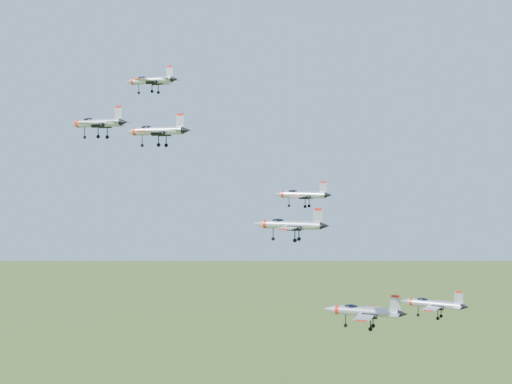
% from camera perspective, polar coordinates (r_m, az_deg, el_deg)
% --- Properties ---
extents(jet_lead, '(12.02, 10.02, 3.21)m').
position_cam_1_polar(jet_lead, '(138.37, -8.47, 8.82)').
color(jet_lead, '#A5A9B1').
extents(jet_left_high, '(12.41, 10.34, 3.32)m').
position_cam_1_polar(jet_left_high, '(115.25, -8.00, 4.87)').
color(jet_left_high, '#A5A9B1').
extents(jet_right_high, '(11.09, 9.31, 2.98)m').
position_cam_1_polar(jet_right_high, '(107.55, -12.60, 5.42)').
color(jet_right_high, '#A5A9B1').
extents(jet_left_low, '(10.55, 8.79, 2.82)m').
position_cam_1_polar(jet_left_low, '(119.59, 3.67, -0.20)').
color(jet_left_low, '#A5A9B1').
extents(jet_right_low, '(10.98, 9.04, 2.94)m').
position_cam_1_polar(jet_right_low, '(97.53, 2.71, -2.62)').
color(jet_right_low, '#A5A9B1').
extents(jet_trail, '(12.72, 10.46, 3.41)m').
position_cam_1_polar(jet_trail, '(108.88, 8.62, -9.41)').
color(jet_trail, '#A5A9B1').
extents(jet_extra, '(11.36, 9.55, 3.05)m').
position_cam_1_polar(jet_extra, '(121.29, 13.98, -8.67)').
color(jet_extra, '#A5A9B1').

